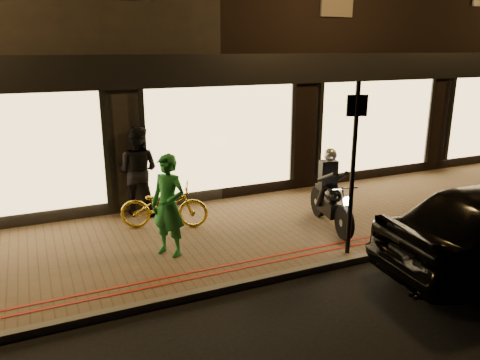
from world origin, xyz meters
name	(u,v)px	position (x,y,z in m)	size (l,w,h in m)	color
ground	(313,274)	(0.00, 0.00, 0.00)	(90.00, 90.00, 0.00)	black
sidewalk	(259,229)	(0.00, 2.00, 0.06)	(50.00, 4.00, 0.12)	brown
kerb_stone	(312,269)	(0.00, 0.05, 0.06)	(50.00, 0.14, 0.12)	#59544C
red_kerb_lines	(296,254)	(0.00, 0.55, 0.12)	(50.00, 0.26, 0.01)	#9A1E0E
building_row	(160,27)	(0.00, 8.99, 4.25)	(48.00, 10.11, 8.50)	black
motorcycle	(331,197)	(1.33, 1.47, 0.73)	(0.71, 1.92, 1.59)	black
sign_post	(353,161)	(0.87, 0.25, 1.80)	(0.34, 0.13, 3.00)	black
bicycle_gold	(164,206)	(-1.76, 2.77, 0.58)	(0.61, 1.75, 0.92)	gold
person_green	(168,206)	(-2.02, 1.49, 1.02)	(0.65, 0.43, 1.79)	#207932
person_dark	(137,171)	(-2.04, 3.80, 1.09)	(0.94, 0.73, 1.94)	black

